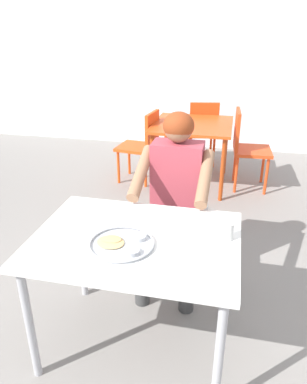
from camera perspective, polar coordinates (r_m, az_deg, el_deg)
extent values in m
cube|color=gray|center=(2.33, -2.68, -24.13)|extent=(12.00, 12.00, 0.05)
cube|color=white|center=(5.55, 8.84, 24.09)|extent=(12.00, 0.12, 3.40)
cube|color=white|center=(1.91, -2.81, -7.45)|extent=(1.07, 0.79, 0.03)
cylinder|color=#B2B2B7|center=(2.06, -18.76, -19.02)|extent=(0.04, 0.04, 0.70)
cylinder|color=#B2B2B7|center=(1.85, 10.14, -24.19)|extent=(0.04, 0.04, 0.70)
cylinder|color=#B2B2B7|center=(2.52, -11.20, -9.16)|extent=(0.04, 0.04, 0.70)
cylinder|color=#B2B2B7|center=(2.34, 11.08, -11.96)|extent=(0.04, 0.04, 0.70)
cylinder|color=#B7BABF|center=(1.84, -4.98, -8.23)|extent=(0.33, 0.33, 0.01)
torus|color=#B7BABF|center=(1.84, -4.99, -7.94)|extent=(0.33, 0.33, 0.01)
cylinder|color=#B2B5BA|center=(1.77, -3.30, -9.28)|extent=(0.07, 0.07, 0.02)
cylinder|color=#9E4714|center=(1.76, -3.30, -9.16)|extent=(0.06, 0.06, 0.01)
cylinder|color=#B2B5BA|center=(1.87, -2.21, -7.09)|extent=(0.07, 0.07, 0.02)
cylinder|color=#C65119|center=(1.87, -2.22, -6.97)|extent=(0.06, 0.06, 0.01)
ellipsoid|color=tan|center=(1.86, -6.71, -7.76)|extent=(0.18, 0.16, 0.01)
ellipsoid|color=tan|center=(1.87, -6.54, -7.28)|extent=(0.11, 0.08, 0.01)
cylinder|color=white|center=(1.90, 11.40, -5.97)|extent=(0.07, 0.07, 0.09)
cylinder|color=#593319|center=(1.89, 11.47, -5.23)|extent=(0.06, 0.06, 0.02)
cube|color=silver|center=(2.70, 3.67, -3.92)|extent=(0.43, 0.39, 0.04)
cube|color=silver|center=(2.76, 4.44, 2.11)|extent=(0.41, 0.04, 0.43)
cylinder|color=silver|center=(2.67, 6.68, -10.18)|extent=(0.03, 0.03, 0.42)
cylinder|color=silver|center=(2.72, -0.67, -9.29)|extent=(0.03, 0.03, 0.42)
cylinder|color=silver|center=(2.93, 7.43, -6.82)|extent=(0.03, 0.03, 0.42)
cylinder|color=silver|center=(2.97, 0.76, -6.08)|extent=(0.03, 0.03, 0.42)
cylinder|color=#3C3C3C|center=(2.42, 5.26, -13.70)|extent=(0.10, 0.10, 0.46)
cylinder|color=#3C3C3C|center=(2.44, 6.20, -5.84)|extent=(0.13, 0.40, 0.12)
cylinder|color=#3C3C3C|center=(2.47, -1.81, -12.76)|extent=(0.10, 0.10, 0.46)
cylinder|color=#3C3C3C|center=(2.48, -0.70, -5.06)|extent=(0.13, 0.40, 0.12)
cube|color=#B23F4C|center=(2.51, 3.68, 1.96)|extent=(0.34, 0.20, 0.52)
cylinder|color=#996B4C|center=(2.29, 8.04, 2.21)|extent=(0.08, 0.46, 0.25)
cylinder|color=#996B4C|center=(2.35, -1.93, 3.11)|extent=(0.08, 0.46, 0.25)
sphere|color=#996B4C|center=(2.40, 3.92, 9.95)|extent=(0.19, 0.19, 0.19)
ellipsoid|color=maroon|center=(2.40, 3.93, 10.28)|extent=(0.21, 0.20, 0.18)
cube|color=#E04C19|center=(4.19, 6.13, 10.40)|extent=(0.87, 0.94, 0.03)
cylinder|color=#B33D14|center=(3.97, -0.24, 4.26)|extent=(0.04, 0.04, 0.69)
cylinder|color=#B33D14|center=(3.88, 10.69, 3.35)|extent=(0.04, 0.04, 0.69)
cylinder|color=#B33D14|center=(4.73, 1.96, 7.62)|extent=(0.04, 0.04, 0.69)
cylinder|color=#B33D14|center=(4.65, 11.18, 6.90)|extent=(0.04, 0.04, 0.69)
cube|color=#F04C17|center=(4.34, -2.64, 6.98)|extent=(0.47, 0.45, 0.04)
cube|color=#F04C17|center=(4.21, -0.20, 9.60)|extent=(0.08, 0.38, 0.41)
cylinder|color=#F04C17|center=(4.34, -5.48, 3.87)|extent=(0.03, 0.03, 0.40)
cylinder|color=#F04C17|center=(4.61, -3.81, 5.19)|extent=(0.03, 0.03, 0.40)
cylinder|color=#F04C17|center=(4.21, -1.25, 3.32)|extent=(0.03, 0.03, 0.40)
cylinder|color=#F04C17|center=(4.49, 0.21, 4.71)|extent=(0.03, 0.03, 0.40)
cube|color=#E4451A|center=(4.27, 15.14, 6.24)|extent=(0.43, 0.45, 0.04)
cube|color=#E4451A|center=(4.18, 12.90, 9.45)|extent=(0.06, 0.41, 0.43)
cylinder|color=#E4451A|center=(4.52, 16.70, 4.00)|extent=(0.03, 0.03, 0.43)
cylinder|color=#E4451A|center=(4.20, 17.20, 2.33)|extent=(0.03, 0.03, 0.43)
cylinder|color=#E4451A|center=(4.49, 12.57, 4.31)|extent=(0.03, 0.03, 0.43)
cylinder|color=#E4451A|center=(4.16, 12.75, 2.65)|extent=(0.03, 0.03, 0.43)
cube|color=#EA4817|center=(4.97, 7.55, 9.18)|extent=(0.45, 0.50, 0.04)
cube|color=#EA4817|center=(4.72, 7.90, 11.16)|extent=(0.36, 0.10, 0.42)
cylinder|color=#EA4817|center=(5.20, 5.58, 7.43)|extent=(0.03, 0.03, 0.40)
cylinder|color=#EA4817|center=(5.22, 8.92, 7.33)|extent=(0.03, 0.03, 0.40)
cylinder|color=#EA4817|center=(4.86, 5.79, 6.18)|extent=(0.03, 0.03, 0.40)
cylinder|color=#EA4817|center=(4.88, 9.35, 6.08)|extent=(0.03, 0.03, 0.40)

